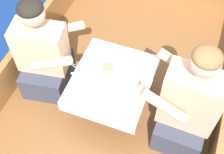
{
  "coord_description": "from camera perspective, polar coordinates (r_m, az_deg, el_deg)",
  "views": [
    {
      "loc": [
        0.49,
        -1.4,
        2.64
      ],
      "look_at": [
        0.0,
        -0.09,
        0.69
      ],
      "focal_mm": 50.0,
      "sensor_mm": 36.0,
      "label": 1
    }
  ],
  "objects": [
    {
      "name": "ground_plane",
      "position": [
        3.03,
        0.62,
        -6.29
      ],
      "size": [
        60.0,
        60.0,
        0.0
      ],
      "primitive_type": "plane",
      "color": "navy"
    },
    {
      "name": "boat_deck",
      "position": [
        2.9,
        0.64,
        -4.82
      ],
      "size": [
        1.84,
        2.82,
        0.3
      ],
      "primitive_type": "cube",
      "color": "brown",
      "rests_on": "ground_plane"
    },
    {
      "name": "gunwale_port",
      "position": [
        2.93,
        -15.97,
        3.79
      ],
      "size": [
        0.06,
        2.82,
        0.33
      ],
      "primitive_type": "cube",
      "color": "#936033",
      "rests_on": "boat_deck"
    },
    {
      "name": "gunwale_starboard",
      "position": [
        2.62,
        19.54,
        -6.8
      ],
      "size": [
        0.06,
        2.82,
        0.33
      ],
      "primitive_type": "cube",
      "color": "#936033",
      "rests_on": "boat_deck"
    },
    {
      "name": "cockpit_table",
      "position": [
        2.45,
        0.0,
        -0.85
      ],
      "size": [
        0.6,
        0.69,
        0.37
      ],
      "color": "#B2B2B7",
      "rests_on": "boat_deck"
    },
    {
      "name": "person_port",
      "position": [
        2.61,
        -12.37,
        3.81
      ],
      "size": [
        0.57,
        0.51,
        0.94
      ],
      "rotation": [
        0.0,
        0.0,
        0.16
      ],
      "color": "#333847",
      "rests_on": "boat_deck"
    },
    {
      "name": "person_starboard",
      "position": [
        2.29,
        13.6,
        -5.37
      ],
      "size": [
        0.53,
        0.45,
        1.02
      ],
      "rotation": [
        0.0,
        0.0,
        3.11
      ],
      "color": "#333847",
      "rests_on": "boat_deck"
    },
    {
      "name": "plate_sandwich",
      "position": [
        2.45,
        -0.76,
        1.17
      ],
      "size": [
        0.19,
        0.19,
        0.01
      ],
      "color": "white",
      "rests_on": "cockpit_table"
    },
    {
      "name": "plate_bread",
      "position": [
        2.33,
        -5.13,
        -3.43
      ],
      "size": [
        0.17,
        0.17,
        0.01
      ],
      "color": "white",
      "rests_on": "cockpit_table"
    },
    {
      "name": "sandwich",
      "position": [
        2.43,
        -0.76,
        1.56
      ],
      "size": [
        0.11,
        0.1,
        0.05
      ],
      "rotation": [
        0.0,
        0.0,
        0.19
      ],
      "color": "tan",
      "rests_on": "plate_sandwich"
    },
    {
      "name": "bowl_port_near",
      "position": [
        2.27,
        2.53,
        -4.9
      ],
      "size": [
        0.15,
        0.15,
        0.04
      ],
      "color": "white",
      "rests_on": "cockpit_table"
    },
    {
      "name": "bowl_starboard_near",
      "position": [
        2.56,
        -2.09,
        4.86
      ],
      "size": [
        0.14,
        0.14,
        0.04
      ],
      "color": "white",
      "rests_on": "cockpit_table"
    },
    {
      "name": "coffee_cup_port",
      "position": [
        2.48,
        4.79,
        2.9
      ],
      "size": [
        0.09,
        0.06,
        0.07
      ],
      "color": "white",
      "rests_on": "cockpit_table"
    },
    {
      "name": "coffee_cup_starboard",
      "position": [
        2.38,
        4.31,
        -0.44
      ],
      "size": [
        0.1,
        0.07,
        0.06
      ],
      "color": "white",
      "rests_on": "cockpit_table"
    },
    {
      "name": "tin_can",
      "position": [
        2.31,
        -0.62,
        -2.66
      ],
      "size": [
        0.07,
        0.07,
        0.05
      ],
      "color": "silver",
      "rests_on": "cockpit_table"
    },
    {
      "name": "utensil_spoon_starboard",
      "position": [
        2.44,
        -6.38,
        0.2
      ],
      "size": [
        0.17,
        0.05,
        0.01
      ],
      "rotation": [
        0.0,
        0.0,
        2.94
      ],
      "color": "silver",
      "rests_on": "cockpit_table"
    },
    {
      "name": "utensil_fork_starboard",
      "position": [
        2.48,
        -5.77,
        1.61
      ],
      "size": [
        0.17,
        0.04,
        0.0
      ],
      "rotation": [
        0.0,
        0.0,
        3.0
      ],
      "color": "silver",
      "rests_on": "cockpit_table"
    },
    {
      "name": "utensil_fork_port",
      "position": [
        2.41,
        -2.32,
        -0.36
      ],
      "size": [
        0.04,
        0.17,
        0.0
      ],
      "rotation": [
        0.0,
        0.0,
        1.42
      ],
      "color": "silver",
      "rests_on": "cockpit_table"
    },
    {
      "name": "utensil_knife_port",
      "position": [
        2.31,
        -2.36,
        -4.06
      ],
      "size": [
        0.06,
        0.17,
        0.0
      ],
      "rotation": [
        0.0,
        0.0,
        1.89
      ],
      "color": "silver",
      "rests_on": "cockpit_table"
    },
    {
      "name": "utensil_knife_starboard",
      "position": [
        2.51,
        -3.55,
        2.58
      ],
      "size": [
        0.03,
        0.17,
        0.0
      ],
      "rotation": [
        0.0,
        0.0,
        1.67
      ],
      "color": "silver",
      "rests_on": "cockpit_table"
    },
    {
      "name": "utensil_spoon_center",
      "position": [
        2.42,
        1.2,
        -0.07
      ],
      "size": [
        0.13,
        0.13,
        0.01
      ],
      "rotation": [
        0.0,
        0.0,
        2.33
      ],
      "color": "silver",
      "rests_on": "cockpit_table"
    }
  ]
}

